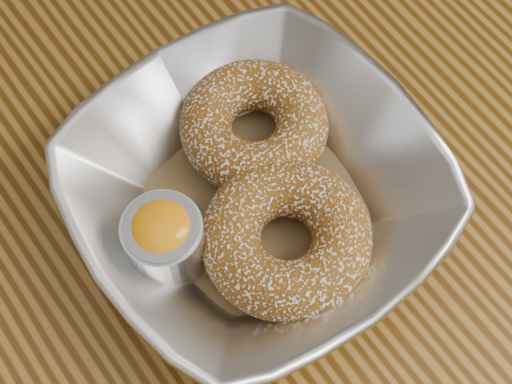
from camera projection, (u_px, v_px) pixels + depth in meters
table at (210, 368)px, 0.58m from camera, size 1.20×0.80×0.75m
serving_bowl at (256, 193)px, 0.50m from camera, size 0.23×0.23×0.06m
parchment at (256, 206)px, 0.52m from camera, size 0.19×0.19×0.00m
donut_back at (254, 126)px, 0.52m from camera, size 0.12×0.12×0.04m
donut_front at (286, 238)px, 0.49m from camera, size 0.13×0.13×0.04m
ramekin at (165, 240)px, 0.48m from camera, size 0.05×0.05×0.06m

